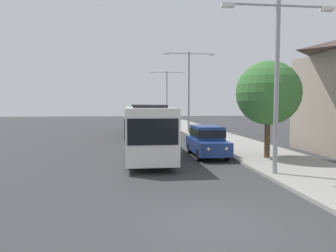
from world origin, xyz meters
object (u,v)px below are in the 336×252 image
Objects in this scene: white_suv at (207,140)px; bus_second_in_line at (140,120)px; streetlamp_mid at (189,84)px; roadside_tree at (268,93)px; streetlamp_near at (277,69)px; streetlamp_far at (167,91)px; bus_middle at (138,115)px; bus_lead at (147,130)px.

bus_second_in_line is at bearing 105.44° from white_suv.
streetlamp_mid is at bearing 20.70° from bus_second_in_line.
roadside_tree reaches higher than bus_second_in_line.
streetlamp_near is at bearing -73.62° from white_suv.
streetlamp_far is at bearing 87.34° from white_suv.
streetlamp_mid reaches higher than white_suv.
bus_second_in_line is 6.91m from streetlamp_mid.
streetlamp_far is at bearing 63.57° from bus_middle.
roadside_tree is at bearing -28.17° from white_suv.
roadside_tree is (6.86, -15.08, 2.19)m from bus_second_in_line.
bus_second_in_line is 13.90m from white_suv.
bus_second_in_line is at bearing -90.00° from bus_middle.
streetlamp_near is 21.22m from streetlamp_mid.
streetlamp_mid is (5.40, -10.35, 3.81)m from bus_middle.
roadside_tree is at bearing -85.13° from streetlamp_mid.
streetlamp_near is at bearing -74.27° from bus_second_in_line.
bus_middle is 1.22× the size of streetlamp_far.
bus_middle is 12.28m from streetlamp_mid.
streetlamp_mid reaches higher than roadside_tree.
streetlamp_mid is at bearing 94.87° from roadside_tree.
bus_middle is at bearing 98.16° from white_suv.
roadside_tree is at bearing 70.38° from streetlamp_near.
bus_second_in_line is 24.18m from streetlamp_far.
bus_second_in_line is at bearing -103.07° from streetlamp_far.
streetlamp_near reaches higher than bus_middle.
bus_lead is 0.96× the size of bus_middle.
white_suv is (3.70, -25.78, -0.66)m from bus_middle.
bus_middle is at bearing 90.00° from bus_second_in_line.
streetlamp_mid reaches higher than bus_lead.
white_suv is 16.15m from streetlamp_mid.
streetlamp_near is (1.70, -5.78, 3.74)m from white_suv.
bus_second_in_line is 12.39m from bus_middle.
bus_second_in_line is at bearing 114.45° from roadside_tree.
streetlamp_far is (5.40, 36.44, 3.87)m from bus_lead.
streetlamp_near is at bearing -90.00° from streetlamp_mid.
bus_second_in_line is (0.00, 13.19, 0.00)m from bus_lead.
streetlamp_far reaches higher than roadside_tree.
streetlamp_near is 1.36× the size of roadside_tree.
bus_second_in_line is 20.15m from streetlamp_near.
streetlamp_near is 0.85× the size of streetlamp_mid.
streetlamp_near is (5.40, -5.98, 3.09)m from bus_lead.
white_suv is 36.96m from streetlamp_far.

